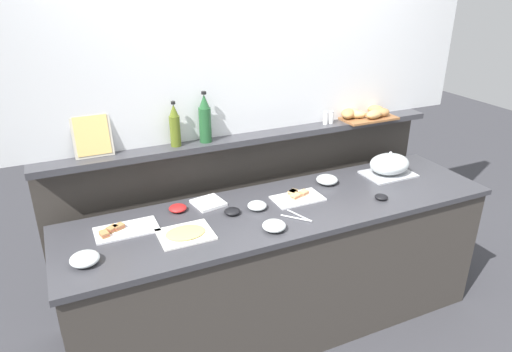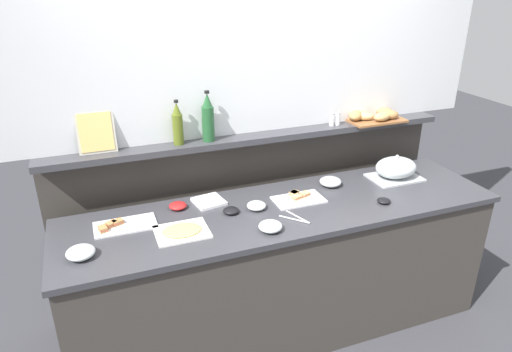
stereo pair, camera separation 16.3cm
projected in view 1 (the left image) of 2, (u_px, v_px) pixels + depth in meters
The scene contains 23 objects.
ground_plane at pixel (246, 275), 3.62m from camera, with size 12.00×12.00×0.00m, color #38383D.
buffet_counter at pixel (283, 269), 2.94m from camera, with size 2.64×0.69×0.89m.
back_ledge_unit at pixel (250, 208), 3.30m from camera, with size 2.71×0.22×1.21m.
upper_wall_panel at pixel (247, 21), 2.81m from camera, with size 3.31×0.08×1.39m, color silver.
sandwich_platter_rear at pixel (123, 230), 2.50m from camera, with size 0.34×0.18×0.04m.
sandwich_platter_front at pixel (297, 197), 2.86m from camera, with size 0.31×0.18×0.04m.
cold_cuts_platter at pixel (186, 234), 2.46m from camera, with size 0.28×0.23×0.02m.
serving_cloche at pixel (389, 165), 3.16m from camera, with size 0.34×0.24×0.17m.
glass_bowl_large at pixel (85, 259), 2.21m from camera, with size 0.14×0.14×0.06m.
glass_bowl_medium at pixel (257, 206), 2.72m from camera, with size 0.11×0.11×0.05m.
glass_bowl_small at pixel (274, 226), 2.50m from camera, with size 0.13×0.13×0.05m.
glass_bowl_extra at pixel (327, 180), 3.05m from camera, with size 0.14×0.14×0.06m.
condiment_bowl_teal at pixel (178, 208), 2.70m from camera, with size 0.10×0.10×0.04m, color red.
condiment_bowl_cream at pixel (381, 197), 2.85m from camera, with size 0.08×0.08×0.03m, color black.
condiment_bowl_red at pixel (232, 211), 2.67m from camera, with size 0.09×0.09×0.03m, color black.
serving_tongs at pixel (298, 217), 2.63m from camera, with size 0.13×0.18×0.01m.
napkin_stack at pixel (208, 203), 2.79m from camera, with size 0.17×0.17×0.02m, color white.
olive_oil_bottle at pixel (175, 126), 2.76m from camera, with size 0.06×0.06×0.28m.
wine_bottle_green at pixel (205, 120), 2.82m from camera, with size 0.08×0.08×0.32m.
salt_shaker at pixel (326, 118), 3.19m from camera, with size 0.03×0.03×0.09m.
pepper_shaker at pixel (331, 117), 3.21m from camera, with size 0.03×0.03×0.09m.
bread_basket at pixel (364, 114), 3.32m from camera, with size 0.43×0.28×0.08m.
framed_picture at pixel (92, 135), 2.61m from camera, with size 0.22×0.07×0.25m.
Camera 1 is at (-1.18, -2.15, 2.18)m, focal length 32.51 mm.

